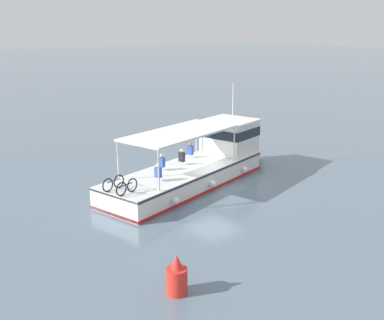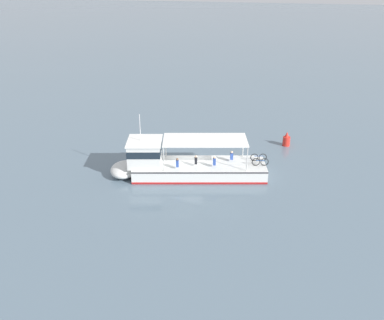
# 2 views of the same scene
# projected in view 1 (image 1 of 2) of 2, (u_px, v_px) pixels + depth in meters

# --- Properties ---
(ground_plane) EXTENTS (400.00, 400.00, 0.00)m
(ground_plane) POSITION_uv_depth(u_px,v_px,m) (214.00, 187.00, 25.18)
(ground_plane) COLOR slate
(ferry_main) EXTENTS (6.20, 13.07, 5.32)m
(ferry_main) POSITION_uv_depth(u_px,v_px,m) (203.00, 163.00, 26.27)
(ferry_main) COLOR white
(ferry_main) RESTS_ON ground
(channel_buoy) EXTENTS (0.70, 0.70, 1.40)m
(channel_buoy) POSITION_uv_depth(u_px,v_px,m) (177.00, 278.00, 14.90)
(channel_buoy) COLOR red
(channel_buoy) RESTS_ON ground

